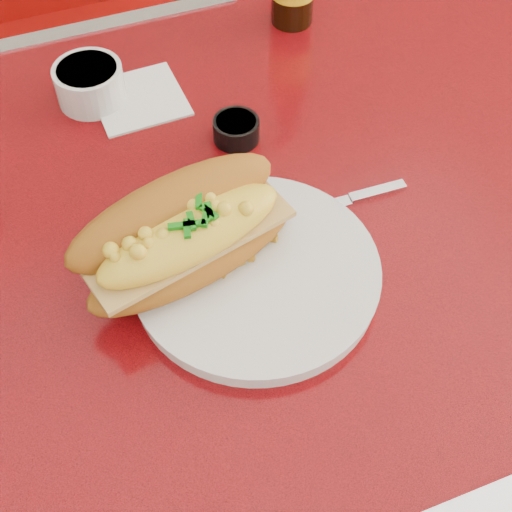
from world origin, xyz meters
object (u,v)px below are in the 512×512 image
object	(u,v)px
mac_hoagie	(185,233)
fork	(216,221)
dinner_plate	(256,273)
knife	(343,201)
gravy_ramekin	(90,83)
sauce_cup_right	(236,129)
booth_bench_far	(116,101)
diner_table	(229,290)

from	to	relation	value
mac_hoagie	fork	world-z (taller)	mac_hoagie
dinner_plate	knife	bearing A→B (deg)	25.99
dinner_plate	gravy_ramekin	distance (m)	0.36
mac_hoagie	sauce_cup_right	distance (m)	0.22
gravy_ramekin	knife	world-z (taller)	gravy_ramekin
gravy_ramekin	knife	xyz separation A→B (m)	(0.23, -0.28, -0.02)
dinner_plate	fork	size ratio (longest dim) A/B	2.20
sauce_cup_right	knife	bearing A→B (deg)	-61.55
booth_bench_far	dinner_plate	bearing A→B (deg)	-90.07
booth_bench_far	knife	world-z (taller)	booth_bench_far
sauce_cup_right	knife	xyz separation A→B (m)	(0.08, -0.15, -0.01)
dinner_plate	gravy_ramekin	world-z (taller)	gravy_ramekin
booth_bench_far	mac_hoagie	bearing A→B (deg)	-94.18
knife	dinner_plate	bearing A→B (deg)	-152.14
gravy_ramekin	sauce_cup_right	world-z (taller)	gravy_ramekin
mac_hoagie	knife	distance (m)	0.21
sauce_cup_right	fork	bearing A→B (deg)	-118.41
booth_bench_far	diner_table	bearing A→B (deg)	-90.00
fork	booth_bench_far	bearing A→B (deg)	-26.24
booth_bench_far	sauce_cup_right	distance (m)	0.86
fork	gravy_ramekin	world-z (taller)	gravy_ramekin
booth_bench_far	sauce_cup_right	size ratio (longest dim) A/B	16.42
fork	diner_table	bearing A→B (deg)	-59.60
diner_table	knife	distance (m)	0.21
dinner_plate	booth_bench_far	bearing A→B (deg)	89.93
dinner_plate	knife	world-z (taller)	dinner_plate
knife	mac_hoagie	bearing A→B (deg)	-169.82
booth_bench_far	knife	bearing A→B (deg)	-81.14
booth_bench_far	fork	xyz separation A→B (m)	(-0.02, -0.84, 0.50)
sauce_cup_right	booth_bench_far	bearing A→B (deg)	94.35
dinner_plate	mac_hoagie	world-z (taller)	mac_hoagie
diner_table	dinner_plate	xyz separation A→B (m)	(-0.00, -0.10, 0.17)
diner_table	fork	bearing A→B (deg)	-124.64
booth_bench_far	dinner_plate	size ratio (longest dim) A/B	4.45
diner_table	booth_bench_far	xyz separation A→B (m)	(0.00, 0.81, -0.32)
mac_hoagie	sauce_cup_right	bearing A→B (deg)	42.04
diner_table	sauce_cup_right	size ratio (longest dim) A/B	16.83
dinner_plate	fork	world-z (taller)	same
diner_table	sauce_cup_right	bearing A→B (deg)	63.30
booth_bench_far	sauce_cup_right	bearing A→B (deg)	-85.65
diner_table	booth_bench_far	bearing A→B (deg)	90.00
gravy_ramekin	knife	distance (m)	0.36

